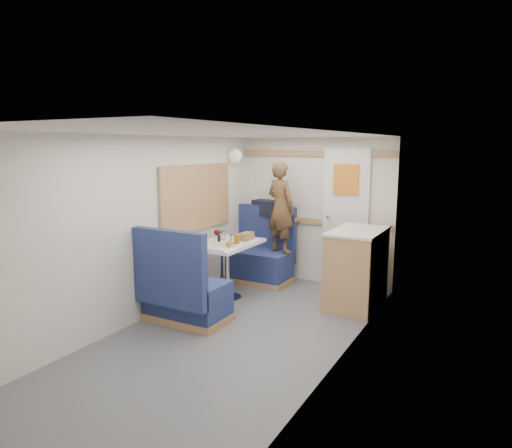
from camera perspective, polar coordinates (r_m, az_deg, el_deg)
The scene contains 27 objects.
floor at distance 4.66m, azimuth -3.48°, elevation -14.12°, with size 4.50×4.50×0.00m, color #515156.
ceiling at distance 4.27m, azimuth -3.76°, elevation 11.26°, with size 4.50×4.50×0.00m, color silver.
wall_back at distance 6.34m, azimuth 7.34°, elevation 1.66°, with size 2.20×0.02×2.00m, color silver.
wall_left at distance 5.02m, azimuth -14.27°, elevation -0.71°, with size 0.02×4.50×2.00m, color silver.
wall_right at distance 3.89m, azimuth 10.22°, elevation -3.58°, with size 0.02×4.50×2.00m, color silver.
oak_trim_low at distance 6.35m, azimuth 7.24°, elevation 0.29°, with size 2.15×0.02×0.08m, color #996F45.
oak_trim_high at distance 6.26m, azimuth 7.43°, elevation 8.72°, with size 2.15×0.02×0.08m, color #996F45.
side_window at distance 5.74m, azimuth -7.41°, elevation 3.32°, with size 0.04×1.30×0.72m, color #A0B095.
rear_door at distance 6.17m, azimuth 11.11°, elevation 1.06°, with size 0.62×0.12×1.86m.
dinette_table at distance 5.62m, azimuth -3.71°, elevation -3.85°, with size 0.62×0.92×0.72m.
bench_far at distance 6.40m, azimuth 0.49°, elevation -4.57°, with size 0.90×0.59×1.05m.
bench_near at distance 5.01m, azimuth -9.05°, elevation -8.82°, with size 0.90×0.59×1.05m.
ledge at distance 6.51m, azimuth 1.56°, elevation 0.87°, with size 0.90×0.14×0.04m, color #996F45.
dome_light at distance 6.39m, azimuth -2.67°, elevation 8.54°, with size 0.20×0.20×0.20m, color white.
galley_counter at distance 5.54m, azimuth 12.45°, elevation -5.33°, with size 0.57×0.92×0.92m.
person at distance 6.15m, azimuth 3.11°, elevation 2.09°, with size 0.45×0.30×1.23m, color brown.
duffel_bag at distance 6.49m, azimuth 1.56°, elevation 2.00°, with size 0.45×0.22×0.22m, color black.
tray at distance 5.27m, azimuth -4.19°, elevation -2.97°, with size 0.24×0.32×0.02m, color silver.
orange_fruit at distance 5.25m, azimuth -3.45°, elevation -2.50°, with size 0.07×0.07×0.07m, color orange.
cheese_block at distance 5.32m, azimuth -4.56°, elevation -2.52°, with size 0.11×0.06×0.04m, color #D4BB7A.
wine_glass at distance 5.54m, azimuth -4.89°, elevation -1.12°, with size 0.08×0.08×0.17m.
tumbler_left at distance 5.46m, azimuth -7.34°, elevation -2.11°, with size 0.06×0.06×0.10m, color white.
tumbler_mid at distance 5.76m, azimuth -4.17°, elevation -1.39°, with size 0.07×0.07×0.11m, color white.
tumbler_right at distance 5.50m, azimuth -2.91°, elevation -1.88°, with size 0.07×0.07×0.12m, color white.
beer_glass at distance 5.50m, azimuth -2.43°, elevation -1.91°, with size 0.07×0.07×0.11m, color #935215.
pepper_grinder at distance 5.53m, azimuth -4.65°, elevation -1.94°, with size 0.04×0.04×0.10m, color black.
bread_loaf at distance 5.72m, azimuth -1.23°, elevation -1.54°, with size 0.12×0.22×0.09m, color brown.
Camera 1 is at (2.29, -3.60, 1.89)m, focal length 32.00 mm.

